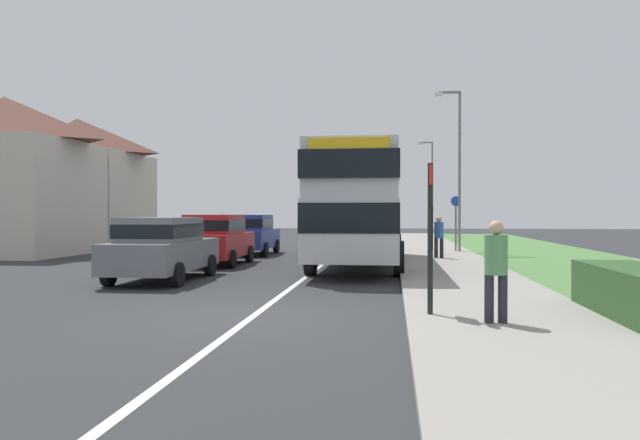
{
  "coord_description": "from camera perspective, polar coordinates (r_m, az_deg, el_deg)",
  "views": [
    {
      "loc": [
        2.38,
        -10.03,
        1.78
      ],
      "look_at": [
        0.52,
        5.41,
        1.6
      ],
      "focal_mm": 33.84,
      "sensor_mm": 36.0,
      "label": 1
    }
  ],
  "objects": [
    {
      "name": "lane_marking_centre",
      "position": [
        18.28,
        -0.67,
        -4.91
      ],
      "size": [
        0.14,
        60.0,
        0.01
      ],
      "primitive_type": "cube",
      "color": "silver",
      "rests_on": "ground_plane"
    },
    {
      "name": "pavement_near_side",
      "position": [
        16.23,
        13.31,
        -5.44
      ],
      "size": [
        3.2,
        68.0,
        0.12
      ],
      "primitive_type": "cube",
      "color": "gray",
      "rests_on": "ground_plane"
    },
    {
      "name": "roadside_hedge",
      "position": [
        11.05,
        27.76,
        -6.33
      ],
      "size": [
        1.1,
        3.28,
        0.9
      ],
      "primitive_type": "cube",
      "color": "#2D5128",
      "rests_on": "ground_plane"
    },
    {
      "name": "ground_plane",
      "position": [
        10.46,
        -6.48,
        -9.14
      ],
      "size": [
        120.0,
        120.0,
        0.0
      ],
      "primitive_type": "plane",
      "color": "#2D3033"
    },
    {
      "name": "pedestrian_at_stop",
      "position": [
        9.49,
        16.31,
        -4.23
      ],
      "size": [
        0.34,
        0.34,
        1.67
      ],
      "color": "#23232D",
      "rests_on": "ground_plane"
    },
    {
      "name": "bus_stop_sign",
      "position": [
        10.06,
        10.39,
        -0.72
      ],
      "size": [
        0.09,
        0.52,
        2.6
      ],
      "color": "black",
      "rests_on": "ground_plane"
    },
    {
      "name": "street_lamp_mid",
      "position": [
        26.83,
        12.83,
        5.54
      ],
      "size": [
        1.14,
        0.2,
        7.05
      ],
      "color": "slate",
      "rests_on": "ground_plane"
    },
    {
      "name": "house_terrace_far_side",
      "position": [
        31.39,
        -24.57,
        3.48
      ],
      "size": [
        6.33,
        11.74,
        6.71
      ],
      "color": "beige",
      "rests_on": "ground_plane"
    },
    {
      "name": "cycle_route_sign",
      "position": [
        27.04,
        12.72,
        -0.1
      ],
      "size": [
        0.44,
        0.08,
        2.52
      ],
      "color": "slate",
      "rests_on": "ground_plane"
    },
    {
      "name": "pedestrian_walking_away",
      "position": [
        22.63,
        11.18,
        -1.39
      ],
      "size": [
        0.34,
        0.34,
        1.67
      ],
      "color": "#23232D",
      "rests_on": "ground_plane"
    },
    {
      "name": "parked_car_grey",
      "position": [
        16.32,
        -14.71,
        -2.4
      ],
      "size": [
        1.93,
        4.25,
        1.67
      ],
      "color": "slate",
      "rests_on": "ground_plane"
    },
    {
      "name": "double_decker_bus",
      "position": [
        19.91,
        3.77,
        1.7
      ],
      "size": [
        2.8,
        10.27,
        3.7
      ],
      "color": "#BCBCC1",
      "rests_on": "ground_plane"
    },
    {
      "name": "parked_car_blue",
      "position": [
        25.82,
        -6.57,
        -1.23
      ],
      "size": [
        1.92,
        3.97,
        1.7
      ],
      "color": "navy",
      "rests_on": "ground_plane"
    },
    {
      "name": "grass_verge_seaward",
      "position": [
        17.25,
        27.71,
        -5.2
      ],
      "size": [
        6.0,
        68.0,
        0.08
      ],
      "primitive_type": "cube",
      "color": "#517F42",
      "rests_on": "ground_plane"
    },
    {
      "name": "street_lamp_far",
      "position": [
        45.67,
        10.43,
        3.55
      ],
      "size": [
        1.14,
        0.2,
        7.08
      ],
      "color": "slate",
      "rests_on": "ground_plane"
    },
    {
      "name": "parked_car_red",
      "position": [
        20.89,
        -9.83,
        -1.65
      ],
      "size": [
        1.93,
        3.93,
        1.72
      ],
      "color": "#B21E1E",
      "rests_on": "ground_plane"
    }
  ]
}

